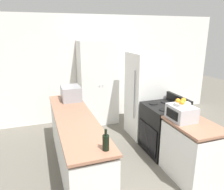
{
  "coord_description": "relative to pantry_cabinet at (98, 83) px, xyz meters",
  "views": [
    {
      "loc": [
        -1.31,
        -1.84,
        2.21
      ],
      "look_at": [
        0.0,
        1.89,
        1.05
      ],
      "focal_mm": 35.0,
      "sensor_mm": 36.0,
      "label": 1
    }
  ],
  "objects": [
    {
      "name": "wall_back",
      "position": [
        -0.07,
        0.33,
        0.3
      ],
      "size": [
        7.0,
        0.06,
        2.6
      ],
      "color": "white",
      "rests_on": "ground_plane"
    },
    {
      "name": "counter_left",
      "position": [
        -0.88,
        -1.75,
        -0.56
      ],
      "size": [
        0.6,
        2.58,
        0.91
      ],
      "color": "silver",
      "rests_on": "ground_plane"
    },
    {
      "name": "counter_right",
      "position": [
        0.73,
        -2.61,
        -0.56
      ],
      "size": [
        0.6,
        0.87,
        0.91
      ],
      "color": "silver",
      "rests_on": "ground_plane"
    },
    {
      "name": "pantry_cabinet",
      "position": [
        0.0,
        0.0,
        0.0
      ],
      "size": [
        0.9,
        0.59,
        2.01
      ],
      "color": "silver",
      "rests_on": "ground_plane"
    },
    {
      "name": "stove",
      "position": [
        0.75,
        -1.78,
        -0.54
      ],
      "size": [
        0.66,
        0.76,
        1.07
      ],
      "color": "black",
      "rests_on": "ground_plane"
    },
    {
      "name": "refrigerator",
      "position": [
        0.77,
        -1.0,
        -0.11
      ],
      "size": [
        0.7,
        0.72,
        1.8
      ],
      "color": "white",
      "rests_on": "ground_plane"
    },
    {
      "name": "microwave",
      "position": [
        -0.78,
        -0.86,
        0.04
      ],
      "size": [
        0.36,
        0.45,
        0.27
      ],
      "color": "#939399",
      "rests_on": "counter_left"
    },
    {
      "name": "wine_bottle",
      "position": [
        -0.72,
        -2.88,
        0.0
      ],
      "size": [
        0.08,
        0.08,
        0.26
      ],
      "color": "black",
      "rests_on": "counter_left"
    },
    {
      "name": "toaster_oven",
      "position": [
        0.62,
        -2.42,
        0.02
      ],
      "size": [
        0.33,
        0.4,
        0.23
      ],
      "color": "#B2B2B7",
      "rests_on": "counter_right"
    },
    {
      "name": "fruit_bowl",
      "position": [
        0.62,
        -2.42,
        0.17
      ],
      "size": [
        0.24,
        0.24,
        0.11
      ],
      "color": "silver",
      "rests_on": "toaster_oven"
    }
  ]
}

